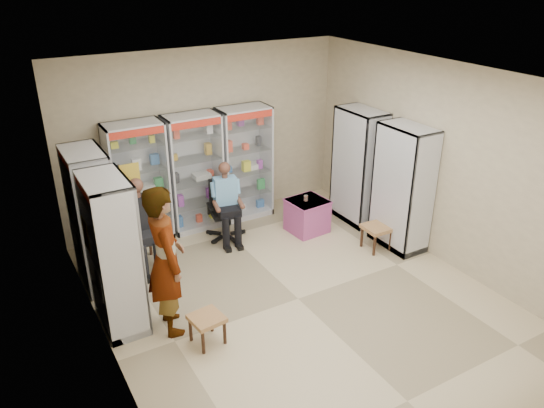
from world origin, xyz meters
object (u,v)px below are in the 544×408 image
woven_stool_b (207,329)px  standing_man (166,261)px  cabinet_back_mid (194,173)px  pink_trunk (307,216)px  cabinet_back_right (245,163)px  cabinet_right_far (358,166)px  cabinet_left_far (93,219)px  woven_stool_a (376,237)px  cabinet_back_left (139,184)px  seated_shopkeeper (226,203)px  cabinet_left_near (114,255)px  cabinet_right_near (402,188)px  wooden_chair (141,236)px  office_chair (225,210)px

woven_stool_b → standing_man: size_ratio=0.19×
cabinet_back_mid → pink_trunk: (1.57, -1.10, -0.71)m
cabinet_back_right → cabinet_right_far: size_ratio=1.00×
cabinet_left_far → woven_stool_a: 4.33m
cabinet_back_left → seated_shopkeeper: size_ratio=1.58×
cabinet_left_near → woven_stool_b: bearing=41.0°
cabinet_back_right → cabinet_right_near: (1.63, -2.23, 0.00)m
cabinet_left_near → cabinet_right_far: bearing=101.4°
cabinet_right_far → woven_stool_b: size_ratio=5.33×
cabinet_right_far → cabinet_left_far: bearing=87.4°
cabinet_back_right → cabinet_left_far: same height
woven_stool_a → standing_man: bearing=-175.8°
wooden_chair → standing_man: size_ratio=0.49×
cabinet_back_mid → woven_stool_a: bearing=-44.8°
cabinet_back_right → woven_stool_b: bearing=-124.8°
wooden_chair → woven_stool_a: size_ratio=2.32×
cabinet_back_right → pink_trunk: bearing=-60.7°
cabinet_left_near → cabinet_right_near: bearing=87.4°
cabinet_back_mid → wooden_chair: (-1.20, -0.73, -0.53)m
cabinet_back_left → office_chair: bearing=-26.1°
office_chair → seated_shopkeeper: size_ratio=0.79×
cabinet_right_far → woven_stool_a: cabinet_right_far is taller
standing_man → cabinet_back_left: bearing=-4.4°
pink_trunk → cabinet_left_far: bearing=177.2°
cabinet_back_mid → pink_trunk: 2.04m
cabinet_back_right → cabinet_right_far: (1.63, -1.13, 0.00)m
cabinet_back_right → woven_stool_a: bearing=-60.3°
cabinet_back_mid → woven_stool_b: cabinet_back_mid is taller
cabinet_right_near → pink_trunk: size_ratio=3.37×
cabinet_back_mid → standing_man: cabinet_back_mid is taller
cabinet_back_left → seated_shopkeeper: bearing=-28.0°
office_chair → woven_stool_b: bearing=-109.8°
cabinet_back_mid → cabinet_right_far: same height
cabinet_back_mid → cabinet_left_near: (-1.88, -2.03, 0.00)m
standing_man → wooden_chair: bearing=-0.3°
cabinet_back_left → woven_stool_b: bearing=-92.7°
cabinet_back_right → cabinet_left_far: bearing=-161.8°
cabinet_right_far → standing_man: (-3.95, -1.30, -0.03)m
cabinet_left_near → wooden_chair: cabinet_left_near is taller
wooden_chair → seated_shopkeeper: 1.47m
cabinet_back_mid → woven_stool_b: bearing=-110.4°
cabinet_left_far → office_chair: (2.14, 0.34, -0.50)m
office_chair → pink_trunk: 1.42m
woven_stool_b → standing_man: bearing=118.3°
cabinet_back_mid → standing_man: 2.79m
cabinet_left_near → seated_shopkeeper: 2.58m
cabinet_back_left → wooden_chair: size_ratio=2.13×
cabinet_left_far → seated_shopkeeper: bearing=97.6°
cabinet_right_near → woven_stool_a: (-0.39, 0.06, -0.80)m
woven_stool_a → standing_man: size_ratio=0.21×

